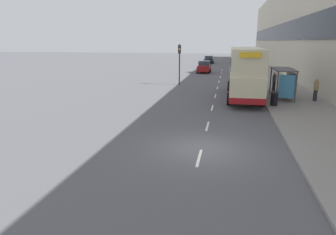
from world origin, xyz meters
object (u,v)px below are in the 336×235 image
object	(u,v)px
bus_shelter	(286,78)
pedestrian_1	(274,81)
double_decker_bus_near	(245,72)
car_3	(204,67)
car_2	(243,76)
pedestrian_at_shelter	(316,89)
litter_bin	(274,99)
car_0	(238,62)
traffic_light_far_kerb	(179,58)
car_1	(209,60)

from	to	relation	value
bus_shelter	pedestrian_1	world-z (taller)	bus_shelter
double_decker_bus_near	pedestrian_1	distance (m)	4.99
car_3	bus_shelter	bearing A→B (deg)	111.56
car_2	pedestrian_at_shelter	world-z (taller)	pedestrian_at_shelter
double_decker_bus_near	litter_bin	bearing A→B (deg)	-59.24
double_decker_bus_near	litter_bin	world-z (taller)	double_decker_bus_near
bus_shelter	car_0	world-z (taller)	bus_shelter
bus_shelter	car_0	size ratio (longest dim) A/B	0.94
double_decker_bus_near	car_2	distance (m)	10.25
bus_shelter	litter_bin	distance (m)	3.51
traffic_light_far_kerb	car_3	bearing A→B (deg)	83.20
car_1	car_0	bearing A→B (deg)	124.40
car_1	car_3	world-z (taller)	car_3
car_2	traffic_light_far_kerb	world-z (taller)	traffic_light_far_kerb
car_1	pedestrian_at_shelter	distance (m)	44.21
litter_bin	traffic_light_far_kerb	distance (m)	14.00
car_0	bus_shelter	bearing A→B (deg)	-84.76
car_3	traffic_light_far_kerb	world-z (taller)	traffic_light_far_kerb
pedestrian_1	traffic_light_far_kerb	bearing A→B (deg)	161.93
car_3	traffic_light_far_kerb	xyz separation A→B (m)	(-1.68, -14.06, 2.16)
bus_shelter	pedestrian_1	distance (m)	4.30
double_decker_bus_near	pedestrian_at_shelter	size ratio (longest dim) A/B	5.80
pedestrian_1	car_2	bearing A→B (deg)	112.70
car_0	litter_bin	distance (m)	36.44
car_2	pedestrian_1	xyz separation A→B (m)	(2.66, -6.36, 0.23)
car_0	pedestrian_1	bearing A→B (deg)	-84.55
double_decker_bus_near	car_3	world-z (taller)	double_decker_bus_near
car_0	pedestrian_at_shelter	bearing A→B (deg)	-80.99
double_decker_bus_near	car_1	xyz separation A→B (m)	(-5.84, 41.79, -1.46)
pedestrian_1	litter_bin	size ratio (longest dim) A/B	1.73
car_1	car_3	size ratio (longest dim) A/B	1.06
pedestrian_at_shelter	litter_bin	bearing A→B (deg)	-143.92
car_1	traffic_light_far_kerb	distance (m)	34.86
bus_shelter	double_decker_bus_near	world-z (taller)	double_decker_bus_near
pedestrian_at_shelter	car_0	bearing A→B (deg)	99.01
car_1	litter_bin	distance (m)	45.96
bus_shelter	car_1	world-z (taller)	bus_shelter
pedestrian_at_shelter	pedestrian_1	distance (m)	5.36
car_1	pedestrian_1	bearing A→B (deg)	103.13
car_2	pedestrian_at_shelter	distance (m)	12.24
bus_shelter	car_2	size ratio (longest dim) A/B	1.06
car_1	car_3	bearing A→B (deg)	91.78
bus_shelter	car_3	size ratio (longest dim) A/B	0.97
car_1	pedestrian_1	xyz separation A→B (m)	(8.86, -38.00, 0.24)
car_0	traffic_light_far_kerb	size ratio (longest dim) A/B	0.98
car_0	pedestrian_at_shelter	world-z (taller)	pedestrian_at_shelter
double_decker_bus_near	car_3	size ratio (longest dim) A/B	2.48
litter_bin	traffic_light_far_kerb	xyz separation A→B (m)	(-8.95, 10.50, 2.39)
double_decker_bus_near	traffic_light_far_kerb	xyz separation A→B (m)	(-6.88, 7.01, 0.78)
car_1	pedestrian_at_shelter	world-z (taller)	pedestrian_at_shelter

